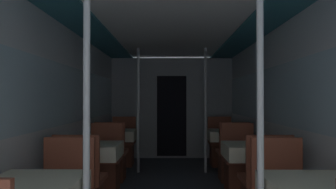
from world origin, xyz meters
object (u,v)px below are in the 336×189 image
at_px(support_pole_left_2, 138,110).
at_px(dining_table_left_1, 94,154).
at_px(chair_left_far_1, 104,170).
at_px(chair_right_far_1, 240,170).
at_px(dining_table_left_2, 118,137).
at_px(dining_table_right_1, 250,154).
at_px(chair_left_near_2, 112,162).
at_px(chair_right_far_2, 221,151).
at_px(dining_table_right_2, 226,137).
at_px(chair_right_near_2, 232,162).
at_px(support_pole_right_0, 260,128).
at_px(support_pole_left_0, 86,128).
at_px(chair_left_far_2, 123,150).
at_px(support_pole_right_2, 206,110).

bearing_deg(support_pole_left_2, dining_table_left_1, -101.52).
xyz_separation_m(chair_left_far_1, chair_right_far_1, (1.89, 0.00, 0.00)).
xyz_separation_m(dining_table_left_2, dining_table_right_1, (1.89, -1.75, 0.00)).
bearing_deg(chair_left_near_2, chair_right_far_2, 31.80).
height_order(dining_table_left_1, dining_table_right_2, same).
bearing_deg(chair_right_far_1, chair_left_near_2, -17.02).
xyz_separation_m(dining_table_left_2, chair_right_near_2, (1.89, -0.59, -0.32)).
bearing_deg(dining_table_right_2, support_pole_right_0, -95.82).
bearing_deg(support_pole_left_0, chair_left_near_2, 96.98).
height_order(dining_table_left_2, chair_right_far_2, chair_right_far_2).
distance_m(dining_table_left_2, chair_left_near_2, 0.67).
bearing_deg(chair_right_far_2, support_pole_left_2, 20.91).
xyz_separation_m(chair_left_far_2, chair_right_near_2, (1.89, -1.17, 0.00)).
bearing_deg(chair_left_near_2, support_pole_right_0, -62.25).
bearing_deg(support_pole_left_0, chair_right_near_2, 62.25).
xyz_separation_m(dining_table_left_2, support_pole_left_2, (0.36, 0.00, 0.47)).
distance_m(chair_left_near_2, dining_table_right_1, 2.25).
relative_size(dining_table_left_2, chair_right_near_2, 0.79).
xyz_separation_m(support_pole_left_0, support_pole_left_2, (0.00, 3.50, 0.00)).
bearing_deg(chair_left_near_2, support_pole_right_2, 20.91).
height_order(chair_left_far_1, dining_table_right_2, chair_left_far_1).
bearing_deg(support_pole_left_0, support_pole_right_0, 0.00).
bearing_deg(chair_left_far_1, support_pole_right_0, 123.28).
height_order(support_pole_left_0, support_pole_right_0, same).
bearing_deg(support_pole_left_0, chair_left_far_1, 98.68).
height_order(support_pole_left_2, dining_table_right_1, support_pole_left_2).
bearing_deg(chair_left_far_2, dining_table_left_1, 90.00).
height_order(chair_left_near_2, chair_right_far_2, same).
xyz_separation_m(chair_left_far_1, dining_table_right_1, (1.89, -0.59, 0.32)).
xyz_separation_m(dining_table_right_2, support_pole_right_2, (-0.36, 0.00, 0.47)).
height_order(chair_left_far_1, support_pole_left_2, support_pole_left_2).
distance_m(dining_table_right_2, support_pole_right_2, 0.59).
bearing_deg(support_pole_right_2, chair_left_near_2, -159.09).
height_order(chair_right_far_1, support_pole_right_2, support_pole_right_2).
xyz_separation_m(support_pole_left_0, chair_left_far_1, (-0.36, 2.34, -0.80)).
relative_size(support_pole_right_0, dining_table_right_2, 2.95).
relative_size(chair_left_far_1, chair_right_far_1, 1.00).
bearing_deg(support_pole_right_0, chair_left_near_2, 117.75).
bearing_deg(chair_right_far_1, support_pole_left_2, -37.21).
bearing_deg(chair_right_far_2, chair_right_near_2, 90.00).
xyz_separation_m(dining_table_left_2, support_pole_right_0, (1.53, -3.50, 0.47)).
height_order(dining_table_right_1, support_pole_right_2, support_pole_right_2).
bearing_deg(chair_left_far_2, chair_left_far_1, 90.00).
bearing_deg(chair_right_near_2, support_pole_left_0, -117.75).
height_order(dining_table_left_2, support_pole_right_0, support_pole_right_0).
bearing_deg(chair_left_near_2, chair_right_far_1, -17.02).
height_order(support_pole_left_2, chair_right_far_1, support_pole_left_2).
relative_size(support_pole_left_2, chair_right_far_2, 2.34).
relative_size(support_pole_left_0, chair_right_far_1, 2.34).
height_order(support_pole_right_0, chair_right_near_2, support_pole_right_0).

